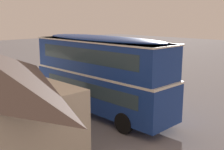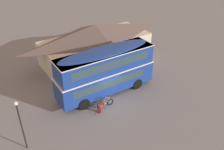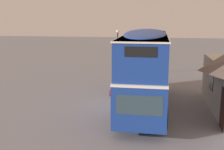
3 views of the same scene
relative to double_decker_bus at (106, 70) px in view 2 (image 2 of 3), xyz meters
The scene contains 8 objects.
ground_plane 3.03m from the double_decker_bus, 102.96° to the right, with size 120.00×120.00×0.00m, color slate.
double_decker_bus is the anchor object (origin of this frame).
touring_bicycle 3.30m from the double_decker_bus, 124.08° to the right, with size 1.70×0.46×1.04m.
backpack_on_ground 4.00m from the double_decker_bus, 132.11° to the right, with size 0.35×0.39×0.50m.
water_bottle_blue_sports 3.67m from the double_decker_bus, 121.57° to the right, with size 0.07×0.07×0.24m.
water_bottle_red_squeeze 4.43m from the double_decker_bus, 136.25° to the right, with size 0.08×0.08×0.23m.
pub_building 7.25m from the double_decker_bus, 68.04° to the left, with size 13.65×5.82×4.65m.
street_lamp 9.38m from the double_decker_bus, 161.52° to the right, with size 0.28×0.28×4.39m.
Camera 2 is at (-10.10, -15.93, 14.43)m, focal length 39.00 mm.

